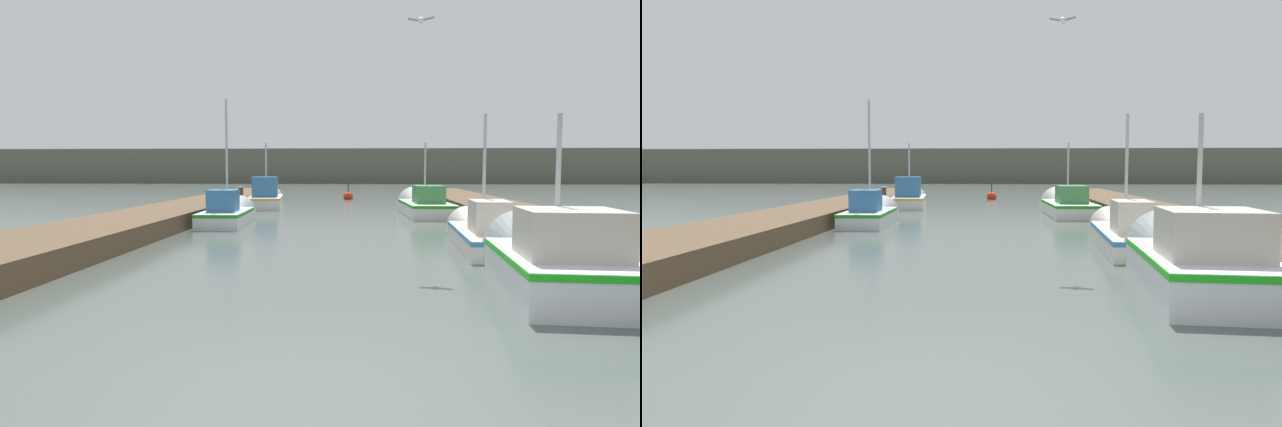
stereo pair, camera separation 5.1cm
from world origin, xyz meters
The scene contains 12 objects.
ground_plane centered at (0.00, 0.00, 0.00)m, with size 200.00×200.00×0.00m.
dock_left centered at (-6.27, 16.00, 0.27)m, with size 2.82×40.00×0.54m.
dock_right centered at (6.27, 16.00, 0.27)m, with size 2.82×40.00×0.54m.
distant_shore_ridge centered at (0.00, 74.22, 2.18)m, with size 120.00×16.00×4.36m.
fishing_boat_0 centered at (3.85, 4.93, 0.47)m, with size 2.07×4.75×3.39m.
fishing_boat_1 centered at (3.80, 10.01, 0.36)m, with size 1.62×5.63×3.74m.
fishing_boat_2 centered at (-3.96, 15.24, 0.38)m, with size 1.58×4.46×4.80m.
fishing_boat_3 centered at (3.48, 19.92, 0.39)m, with size 1.97×5.83×3.61m.
fishing_boat_4 centered at (-3.98, 24.16, 0.46)m, with size 2.03×5.52×3.69m.
mooring_piling_1 centered at (-4.96, 22.34, 0.56)m, with size 0.27×0.27×1.10m.
channel_buoy centered at (0.12, 31.21, 0.17)m, with size 0.61×0.61×1.11m.
seagull_lead centered at (1.90, 7.52, 5.10)m, with size 0.56×0.30×0.12m.
Camera 1 is at (0.54, -4.79, 2.03)m, focal length 32.00 mm.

